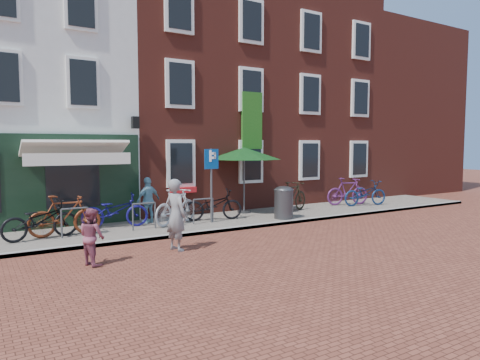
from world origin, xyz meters
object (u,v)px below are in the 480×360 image
bicycle_5 (292,197)px  bicycle_7 (348,191)px  bicycle_2 (115,211)px  bicycle_4 (213,205)px  cafe_person (148,200)px  bicycle_1 (65,216)px  litter_bin (284,201)px  boy (92,237)px  bicycle_6 (365,193)px  bicycle_3 (176,206)px  parasol (244,151)px  bicycle_0 (40,220)px  woman (176,215)px  parking_sign (211,172)px

bicycle_5 → bicycle_7: size_ratio=1.00×
bicycle_2 → bicycle_4: 3.25m
cafe_person → bicycle_2: (-1.16, -0.23, -0.23)m
bicycle_1 → cafe_person: bearing=-70.2°
litter_bin → boy: size_ratio=0.95×
bicycle_2 → bicycle_6: bearing=-81.9°
bicycle_3 → bicycle_6: bearing=-117.2°
bicycle_2 → parasol: bearing=-73.5°
cafe_person → bicycle_5: bearing=154.8°
boy → bicycle_2: 3.90m
parasol → bicycle_1: (-6.55, -0.97, -1.74)m
bicycle_2 → bicycle_7: (9.87, -0.12, 0.06)m
parasol → bicycle_3: bearing=-163.7°
parasol → cafe_person: 4.15m
bicycle_5 → bicycle_7: 3.19m
bicycle_0 → litter_bin: bearing=-105.5°
bicycle_1 → bicycle_5: same height
parasol → cafe_person: (-3.83, -0.19, -1.57)m
woman → boy: size_ratio=1.42×
bicycle_6 → parasol: bearing=91.0°
parking_sign → bicycle_6: 7.48m
boy → bicycle_1: bearing=-19.3°
boy → bicycle_6: 12.23m
woman → bicycle_1: woman is taller
woman → cafe_person: 3.61m
bicycle_1 → bicycle_4: (4.78, 0.13, -0.06)m
litter_bin → woman: size_ratio=0.67×
cafe_person → bicycle_1: size_ratio=0.78×
boy → bicycle_0: boy is taller
bicycle_7 → parasol: bearing=98.1°
bicycle_5 → bicycle_6: 3.68m
cafe_person → parasol: bearing=163.6°
parasol → boy: bearing=-148.3°
parasol → bicycle_0: (-7.19, -1.05, -1.80)m
litter_bin → bicycle_7: (4.39, 1.29, -0.04)m
parasol → bicycle_5: size_ratio=1.44×
cafe_person → bicycle_1: 2.84m
bicycle_7 → bicycle_6: bearing=-123.4°
bicycle_6 → boy: bearing=116.3°
bicycle_3 → bicycle_0: bearing=65.5°
litter_bin → parking_sign: 2.79m
parasol → parking_sign: bearing=-149.2°
parking_sign → woman: (-2.36, -2.55, -0.87)m
bicycle_7 → bicycle_1: bearing=106.6°
cafe_person → bicycle_6: size_ratio=0.75×
woman → boy: (-2.12, -0.26, -0.27)m
bicycle_5 → bicycle_0: bearing=72.8°
bicycle_2 → bicycle_6: size_ratio=1.00×
boy → bicycle_2: bearing=-43.0°
cafe_person → bicycle_7: cafe_person is taller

